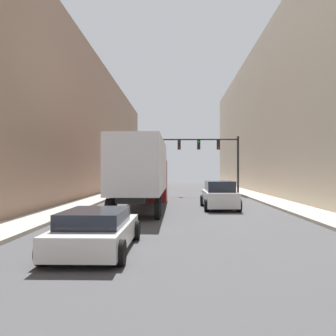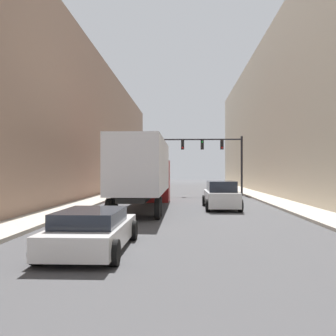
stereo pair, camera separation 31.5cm
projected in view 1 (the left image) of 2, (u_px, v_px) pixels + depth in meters
name	position (u px, v px, depth m)	size (l,w,h in m)	color
sidewalk_right	(263.00, 198.00, 30.33)	(2.09, 80.00, 0.15)	#B2A899
sidewalk_left	(99.00, 198.00, 30.65)	(2.09, 80.00, 0.15)	#B2A899
building_right	(313.00, 104.00, 30.29)	(6.00, 80.00, 15.41)	beige
building_left	(50.00, 119.00, 30.80)	(6.00, 80.00, 13.20)	#997A66
semi_truck	(143.00, 171.00, 23.05)	(2.60, 13.21, 4.05)	silver
sedan_car	(96.00, 230.00, 10.69)	(2.12, 4.71, 1.19)	silver
suv_car	(219.00, 195.00, 22.74)	(2.06, 4.88, 1.69)	silver
traffic_signal_gantry	(215.00, 152.00, 35.70)	(7.59, 0.35, 5.60)	black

